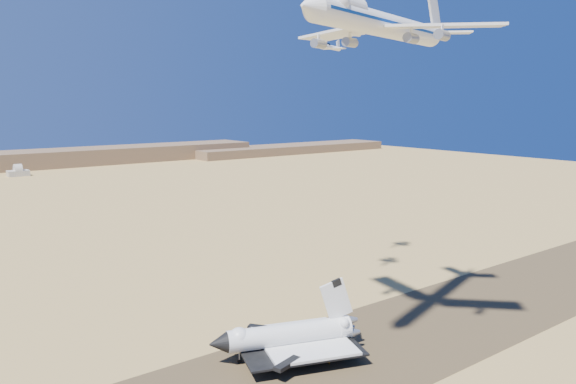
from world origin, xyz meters
TOP-DOWN VIEW (x-y plane):
  - ground at (0.00, 0.00)m, footprint 1200.00×1200.00m
  - runway at (0.00, 0.00)m, footprint 600.00×50.00m
  - ridgeline at (65.32, 527.31)m, footprint 960.00×90.00m
  - shuttle at (11.67, 10.06)m, footprint 44.35×35.97m
  - carrier_747 at (29.44, -4.93)m, footprint 77.47×57.77m
  - crew_a at (17.51, -0.74)m, footprint 0.47×0.65m
  - crew_b at (21.06, 1.77)m, footprint 0.96×0.95m
  - crew_c at (17.38, 1.15)m, footprint 1.03×0.76m
  - chase_jet_d at (52.30, 38.81)m, footprint 15.04×9.24m
  - chase_jet_e at (75.07, 54.22)m, footprint 15.77×8.76m

SIDE VIEW (x-z plane):
  - ground at x=0.00m, z-range 0.00..0.00m
  - runway at x=0.00m, z-range 0.00..0.06m
  - crew_c at x=17.38m, z-range 0.06..1.64m
  - crew_a at x=17.51m, z-range 0.06..1.73m
  - crew_b at x=21.06m, z-range 0.06..1.82m
  - shuttle at x=11.67m, z-range -4.99..16.59m
  - ridgeline at x=65.32m, z-range -1.37..16.63m
  - chase_jet_d at x=52.30m, z-range 87.73..91.64m
  - carrier_747 at x=29.44m, z-range 81.39..100.78m
  - chase_jet_e at x=75.07m, z-range 95.36..99.30m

